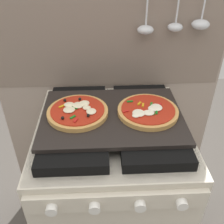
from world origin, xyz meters
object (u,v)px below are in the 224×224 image
at_px(pizza_right, 148,111).
at_px(baking_tray, 112,116).
at_px(stove, 112,193).
at_px(pizza_left, 78,111).

bearing_deg(pizza_right, baking_tray, 179.81).
bearing_deg(baking_tray, stove, -90.00).
xyz_separation_m(pizza_left, pizza_right, (0.27, -0.01, -0.00)).
height_order(stove, pizza_right, pizza_right).
distance_m(pizza_left, pizza_right, 0.27).
distance_m(stove, pizza_left, 0.50).
bearing_deg(pizza_right, stove, -179.51).
relative_size(stove, baking_tray, 1.67).
distance_m(stove, baking_tray, 0.46).
bearing_deg(stove, baking_tray, 90.00).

